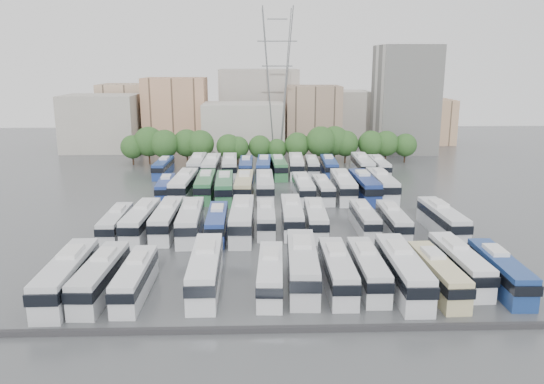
{
  "coord_description": "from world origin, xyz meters",
  "views": [
    {
      "loc": [
        -3.06,
        -73.52,
        22.26
      ],
      "look_at": [
        -0.63,
        4.05,
        3.0
      ],
      "focal_mm": 35.0,
      "sensor_mm": 36.0,
      "label": 1
    }
  ],
  "objects_px": {
    "bus_r0_s0": "(67,276)",
    "bus_r0_s12": "(459,263)",
    "electricity_pylon": "(277,77)",
    "apartment_tower": "(405,99)",
    "bus_r0_s10": "(402,270)",
    "bus_r1_s7": "(292,216)",
    "bus_r1_s5": "(242,219)",
    "bus_r2_s1": "(166,187)",
    "bus_r1_s8": "(316,218)",
    "bus_r2_s3": "(205,185)",
    "bus_r1_s1": "(141,221)",
    "bus_r2_s10": "(343,186)",
    "bus_r1_s13": "(442,219)",
    "bus_r1_s3": "(191,221)",
    "bus_r0_s13": "(500,271)",
    "bus_r2_s4": "(224,187)",
    "bus_r0_s7": "(302,265)",
    "bus_r3_s7": "(279,167)",
    "bus_r3_s6": "(264,167)",
    "bus_r3_s3": "(212,167)",
    "bus_r0_s9": "(368,269)",
    "bus_r3_s12": "(362,165)",
    "bus_r1_s10": "(364,219)",
    "bus_r3_s13": "(379,166)",
    "bus_r1_s11": "(393,221)",
    "bus_r0_s4": "(206,269)",
    "bus_r2_s6": "(265,186)",
    "bus_r1_s0": "(116,223)",
    "bus_r3_s0": "(163,167)",
    "bus_r3_s2": "(197,165)",
    "bus_r2_s12": "(382,185)",
    "bus_r3_s8": "(296,165)",
    "bus_r2_s8": "(303,188)",
    "bus_r2_s9": "(323,189)",
    "bus_r0_s11": "(437,274)",
    "bus_r0_s2": "(135,278)",
    "bus_r2_s5": "(244,186)",
    "bus_r1_s2": "(167,219)",
    "bus_r3_s10": "(329,166)",
    "bus_r3_s4": "(230,166)",
    "bus_r0_s8": "(337,270)",
    "bus_r1_s4": "(217,222)",
    "bus_r2_s2": "(184,185)",
    "bus_r3_s5": "(246,167)",
    "bus_r3_s9": "(312,166)"
  },
  "relations": [
    {
      "from": "bus_r1_s3",
      "to": "bus_r2_s10",
      "type": "distance_m",
      "value": 29.79
    },
    {
      "from": "bus_r0_s13",
      "to": "bus_r2_s4",
      "type": "height_order",
      "value": "bus_r2_s4"
    },
    {
      "from": "bus_r1_s7",
      "to": "bus_r3_s3",
      "type": "relative_size",
      "value": 0.94
    },
    {
      "from": "bus_r3_s2",
      "to": "bus_r3_s3",
      "type": "height_order",
      "value": "bus_r3_s3"
    },
    {
      "from": "bus_r1_s0",
      "to": "bus_r0_s13",
      "type": "bearing_deg",
      "value": -22.99
    },
    {
      "from": "bus_r0_s11",
      "to": "bus_r3_s8",
      "type": "height_order",
      "value": "bus_r3_s8"
    },
    {
      "from": "bus_r2_s4",
      "to": "bus_r2_s12",
      "type": "bearing_deg",
      "value": -0.72
    },
    {
      "from": "bus_r1_s5",
      "to": "bus_r2_s1",
      "type": "xyz_separation_m",
      "value": [
        -13.24,
        19.9,
        -0.38
      ]
    },
    {
      "from": "bus_r0_s13",
      "to": "bus_r1_s8",
      "type": "height_order",
      "value": "bus_r0_s13"
    },
    {
      "from": "bus_r0_s12",
      "to": "bus_r1_s13",
      "type": "relative_size",
      "value": 0.96
    },
    {
      "from": "bus_r0_s12",
      "to": "electricity_pylon",
      "type": "bearing_deg",
      "value": 100.78
    },
    {
      "from": "bus_r1_s13",
      "to": "bus_r3_s2",
      "type": "distance_m",
      "value": 52.44
    },
    {
      "from": "bus_r3_s5",
      "to": "bus_r3_s12",
      "type": "height_order",
      "value": "bus_r3_s12"
    },
    {
      "from": "bus_r2_s10",
      "to": "bus_r3_s0",
      "type": "bearing_deg",
      "value": 151.55
    },
    {
      "from": "bus_r1_s11",
      "to": "apartment_tower",
      "type": "bearing_deg",
      "value": 74.79
    },
    {
      "from": "apartment_tower",
      "to": "electricity_pylon",
      "type": "xyz_separation_m",
      "value": [
        -32.0,
        -8.0,
        5.66
      ]
    },
    {
      "from": "bus_r1_s2",
      "to": "bus_r2_s12",
      "type": "height_order",
      "value": "bus_r2_s12"
    },
    {
      "from": "bus_r0_s13",
      "to": "bus_r3_s5",
      "type": "distance_m",
      "value": 60.12
    },
    {
      "from": "bus_r1_s5",
      "to": "bus_r3_s12",
      "type": "height_order",
      "value": "bus_r1_s5"
    },
    {
      "from": "bus_r1_s7",
      "to": "bus_r2_s8",
      "type": "distance_m",
      "value": 16.38
    },
    {
      "from": "bus_r0_s13",
      "to": "bus_r3_s3",
      "type": "xyz_separation_m",
      "value": [
        -33.09,
        53.88,
        0.2
      ]
    },
    {
      "from": "bus_r0_s12",
      "to": "bus_r2_s4",
      "type": "bearing_deg",
      "value": 125.64
    },
    {
      "from": "bus_r0_s9",
      "to": "bus_r3_s12",
      "type": "height_order",
      "value": "bus_r3_s12"
    },
    {
      "from": "apartment_tower",
      "to": "bus_r2_s2",
      "type": "bearing_deg",
      "value": -137.44
    },
    {
      "from": "bus_r0_s0",
      "to": "bus_r0_s12",
      "type": "height_order",
      "value": "bus_r0_s0"
    },
    {
      "from": "bus_r1_s0",
      "to": "bus_r3_s9",
      "type": "distance_m",
      "value": 48.29
    },
    {
      "from": "bus_r0_s8",
      "to": "bus_r1_s4",
      "type": "relative_size",
      "value": 1.05
    },
    {
      "from": "bus_r2_s6",
      "to": "bus_r3_s3",
      "type": "xyz_separation_m",
      "value": [
        -10.18,
        16.95,
        0.02
      ]
    },
    {
      "from": "bus_r0_s10",
      "to": "bus_r2_s9",
      "type": "relative_size",
      "value": 1.2
    },
    {
      "from": "bus_r1_s10",
      "to": "bus_r1_s11",
      "type": "distance_m",
      "value": 3.77
    },
    {
      "from": "bus_r1_s2",
      "to": "bus_r3_s12",
      "type": "xyz_separation_m",
      "value": [
        33.07,
        35.4,
        0.12
      ]
    },
    {
      "from": "apartment_tower",
      "to": "bus_r0_s13",
      "type": "bearing_deg",
      "value": -98.7
    },
    {
      "from": "bus_r1_s10",
      "to": "bus_r3_s13",
      "type": "bearing_deg",
      "value": 74.11
    },
    {
      "from": "bus_r0_s12",
      "to": "bus_r1_s13",
      "type": "height_order",
      "value": "bus_r1_s13"
    },
    {
      "from": "bus_r3_s7",
      "to": "bus_r3_s6",
      "type": "bearing_deg",
      "value": -172.11
    },
    {
      "from": "apartment_tower",
      "to": "bus_r3_s12",
      "type": "height_order",
      "value": "apartment_tower"
    },
    {
      "from": "bus_r3_s8",
      "to": "bus_r0_s0",
      "type": "bearing_deg",
      "value": -113.18
    },
    {
      "from": "bus_r1_s1",
      "to": "bus_r2_s10",
      "type": "height_order",
      "value": "bus_r2_s10"
    },
    {
      "from": "bus_r2_s12",
      "to": "bus_r3_s10",
      "type": "xyz_separation_m",
      "value": [
        -6.52,
        17.39,
        -0.25
      ]
    },
    {
      "from": "bus_r1_s2",
      "to": "bus_r1_s10",
      "type": "relative_size",
      "value": 1.14
    },
    {
      "from": "electricity_pylon",
      "to": "bus_r0_s0",
      "type": "distance_m",
      "value": 80.38
    },
    {
      "from": "bus_r0_s13",
      "to": "bus_r3_s4",
      "type": "relative_size",
      "value": 0.9
    },
    {
      "from": "bus_r0_s7",
      "to": "bus_r0_s10",
      "type": "bearing_deg",
      "value": -7.11
    },
    {
      "from": "bus_r0_s2",
      "to": "bus_r2_s5",
      "type": "height_order",
      "value": "bus_r2_s5"
    },
    {
      "from": "bus_r0_s10",
      "to": "bus_r1_s7",
      "type": "bearing_deg",
      "value": 116.24
    },
    {
      "from": "bus_r1_s3",
      "to": "bus_r3_s0",
      "type": "xyz_separation_m",
      "value": [
        -9.8,
        37.46,
        -0.26
      ]
    },
    {
      "from": "bus_r1_s8",
      "to": "bus_r2_s3",
      "type": "bearing_deg",
      "value": 132.69
    },
    {
      "from": "bus_r0_s4",
      "to": "bus_r0_s10",
      "type": "height_order",
      "value": "bus_r0_s10"
    },
    {
      "from": "bus_r2_s8",
      "to": "bus_r3_s3",
      "type": "relative_size",
      "value": 0.93
    },
    {
      "from": "bus_r0_s13",
      "to": "bus_r1_s10",
      "type": "height_order",
      "value": "bus_r0_s13"
    }
  ]
}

